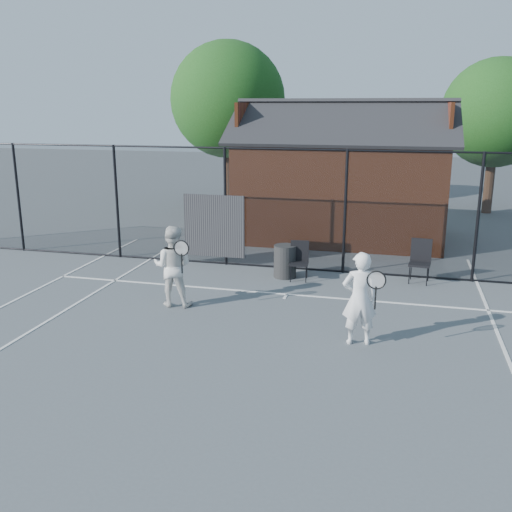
% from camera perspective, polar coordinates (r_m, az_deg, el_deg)
% --- Properties ---
extents(ground, '(80.00, 80.00, 0.00)m').
position_cam_1_polar(ground, '(9.70, -0.39, -9.36)').
color(ground, '#4D5559').
rests_on(ground, ground).
extents(court_lines, '(11.02, 18.00, 0.01)m').
position_cam_1_polar(court_lines, '(8.55, -2.68, -12.83)').
color(court_lines, silver).
rests_on(court_lines, ground).
extents(fence, '(22.04, 3.00, 3.00)m').
position_cam_1_polar(fence, '(14.03, 3.56, 4.40)').
color(fence, black).
rests_on(fence, ground).
extents(clubhouse, '(6.50, 4.36, 4.19)m').
position_cam_1_polar(clubhouse, '(17.81, 8.57, 7.00)').
color(clubhouse, brown).
rests_on(clubhouse, ground).
extents(tree_left, '(4.48, 4.48, 6.44)m').
position_cam_1_polar(tree_left, '(23.07, -2.85, 15.31)').
color(tree_left, '#321F14').
rests_on(tree_left, ground).
extents(tree_right, '(3.97, 3.97, 5.70)m').
position_cam_1_polar(tree_right, '(23.30, 22.90, 13.02)').
color(tree_right, '#321F14').
rests_on(tree_right, ground).
extents(player_front, '(0.76, 0.60, 1.63)m').
position_cam_1_polar(player_front, '(9.82, 10.32, -4.19)').
color(player_front, white).
rests_on(player_front, ground).
extents(player_back, '(0.93, 0.71, 1.66)m').
position_cam_1_polar(player_back, '(11.66, -8.32, -0.99)').
color(player_back, silver).
rests_on(player_back, ground).
extents(chair_left, '(0.47, 0.49, 0.89)m').
position_cam_1_polar(chair_left, '(13.32, 4.32, -0.58)').
color(chair_left, black).
rests_on(chair_left, ground).
extents(chair_right, '(0.52, 0.54, 0.98)m').
position_cam_1_polar(chair_right, '(13.63, 16.06, -0.59)').
color(chair_right, black).
rests_on(chair_right, ground).
extents(waste_bin, '(0.55, 0.55, 0.78)m').
position_cam_1_polar(waste_bin, '(13.57, 2.92, -0.53)').
color(waste_bin, '#242424').
rests_on(waste_bin, ground).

